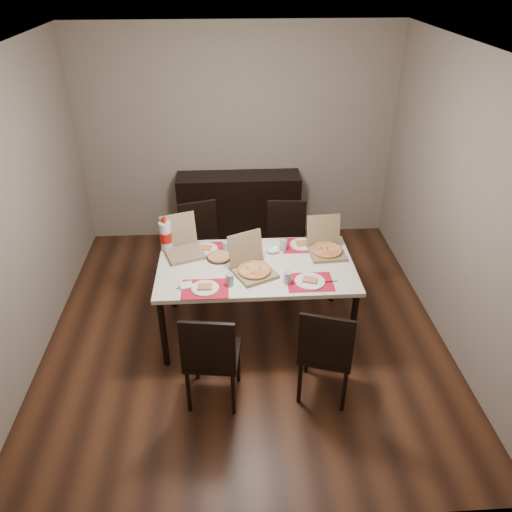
% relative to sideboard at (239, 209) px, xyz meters
% --- Properties ---
extents(ground, '(3.80, 4.00, 0.02)m').
position_rel_sideboard_xyz_m(ground, '(0.00, -1.78, -0.46)').
color(ground, '#452515').
rests_on(ground, ground).
extents(room_walls, '(3.84, 4.02, 2.62)m').
position_rel_sideboard_xyz_m(room_walls, '(0.00, -1.35, 1.28)').
color(room_walls, gray).
rests_on(room_walls, ground).
extents(sideboard, '(1.50, 0.40, 0.90)m').
position_rel_sideboard_xyz_m(sideboard, '(0.00, 0.00, 0.00)').
color(sideboard, black).
rests_on(sideboard, ground).
extents(dining_table, '(1.80, 1.00, 0.75)m').
position_rel_sideboard_xyz_m(dining_table, '(0.10, -1.80, 0.23)').
color(dining_table, beige).
rests_on(dining_table, ground).
extents(chair_near_left, '(0.47, 0.47, 0.93)m').
position_rel_sideboard_xyz_m(chair_near_left, '(-0.30, -2.72, 0.06)').
color(chair_near_left, black).
rests_on(chair_near_left, ground).
extents(chair_near_right, '(0.53, 0.53, 0.93)m').
position_rel_sideboard_xyz_m(chair_near_right, '(0.60, -2.71, 0.06)').
color(chair_near_right, black).
rests_on(chair_near_right, ground).
extents(chair_far_left, '(0.52, 0.52, 0.93)m').
position_rel_sideboard_xyz_m(chair_far_left, '(-0.44, -0.90, 0.06)').
color(chair_far_left, black).
rests_on(chair_far_left, ground).
extents(chair_far_right, '(0.46, 0.46, 0.93)m').
position_rel_sideboard_xyz_m(chair_far_right, '(0.49, -0.93, 0.06)').
color(chair_far_right, black).
rests_on(chair_far_right, ground).
extents(setting_near_left, '(0.50, 0.30, 0.11)m').
position_rel_sideboard_xyz_m(setting_near_left, '(-0.32, -2.14, 0.32)').
color(setting_near_left, red).
rests_on(setting_near_left, dining_table).
extents(setting_near_right, '(0.48, 0.30, 0.11)m').
position_rel_sideboard_xyz_m(setting_near_right, '(0.50, -2.10, 0.32)').
color(setting_near_right, red).
rests_on(setting_near_right, dining_table).
extents(setting_far_left, '(0.48, 0.30, 0.11)m').
position_rel_sideboard_xyz_m(setting_far_left, '(-0.34, -1.50, 0.32)').
color(setting_far_left, red).
rests_on(setting_far_left, dining_table).
extents(setting_far_right, '(0.49, 0.30, 0.11)m').
position_rel_sideboard_xyz_m(setting_far_right, '(0.52, -1.49, 0.32)').
color(setting_far_right, red).
rests_on(setting_far_right, dining_table).
extents(napkin_loose, '(0.16, 0.16, 0.02)m').
position_rel_sideboard_xyz_m(napkin_loose, '(0.12, -1.92, 0.31)').
color(napkin_loose, white).
rests_on(napkin_loose, dining_table).
extents(pizza_box_center, '(0.46, 0.48, 0.33)m').
position_rel_sideboard_xyz_m(pizza_box_center, '(0.07, -1.92, 0.35)').
color(pizza_box_center, olive).
rests_on(pizza_box_center, dining_table).
extents(pizza_box_right, '(0.35, 0.38, 0.33)m').
position_rel_sideboard_xyz_m(pizza_box_right, '(0.78, -1.61, 0.35)').
color(pizza_box_right, olive).
rests_on(pizza_box_right, dining_table).
extents(pizza_box_left, '(0.44, 0.46, 0.34)m').
position_rel_sideboard_xyz_m(pizza_box_left, '(-0.58, -1.53, 0.36)').
color(pizza_box_left, olive).
rests_on(pizza_box_left, dining_table).
extents(faina_plate, '(0.24, 0.24, 0.03)m').
position_rel_sideboard_xyz_m(faina_plate, '(-0.23, -1.66, 0.31)').
color(faina_plate, black).
rests_on(faina_plate, dining_table).
extents(dip_bowl, '(0.14, 0.14, 0.03)m').
position_rel_sideboard_xyz_m(dip_bowl, '(0.28, -1.57, 0.31)').
color(dip_bowl, white).
rests_on(dip_bowl, dining_table).
extents(soda_bottle, '(0.12, 0.12, 0.35)m').
position_rel_sideboard_xyz_m(soda_bottle, '(-0.74, -1.46, 0.45)').
color(soda_bottle, silver).
rests_on(soda_bottle, dining_table).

